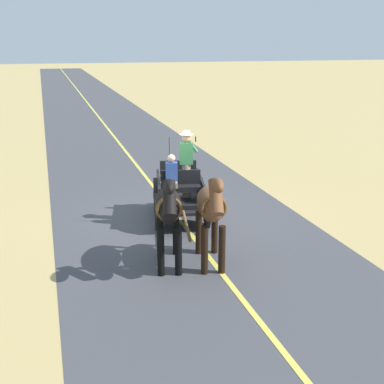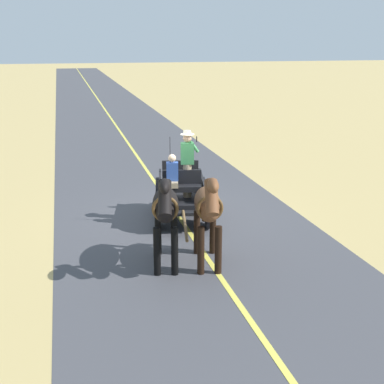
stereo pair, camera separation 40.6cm
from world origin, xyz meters
TOP-DOWN VIEW (x-y plane):
  - ground_plane at (0.00, 0.00)m, footprint 200.00×200.00m
  - road_surface at (0.00, 0.00)m, footprint 6.73×160.00m
  - road_centre_stripe at (0.00, 0.00)m, footprint 0.12×160.00m
  - horse_drawn_carriage at (-0.03, 0.28)m, footprint 1.84×4.51m
  - horse_near_side at (0.09, 3.34)m, footprint 0.83×2.15m
  - horse_off_side at (0.98, 3.17)m, footprint 0.86×2.15m

SIDE VIEW (x-z plane):
  - ground_plane at x=0.00m, z-range 0.00..0.00m
  - road_surface at x=0.00m, z-range 0.00..0.01m
  - road_centre_stripe at x=0.00m, z-range 0.01..0.01m
  - horse_drawn_carriage at x=-0.03m, z-range -0.43..2.07m
  - horse_near_side at x=0.09m, z-range 0.22..2.43m
  - horse_off_side at x=0.98m, z-range 0.22..2.43m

